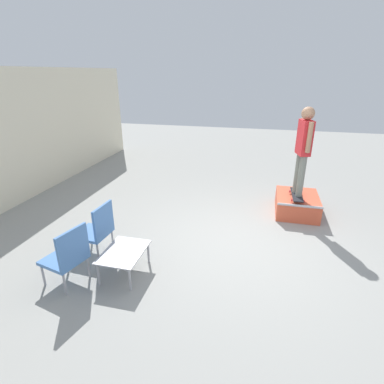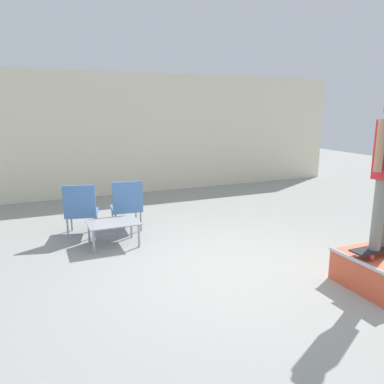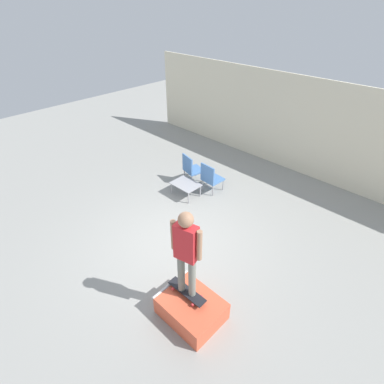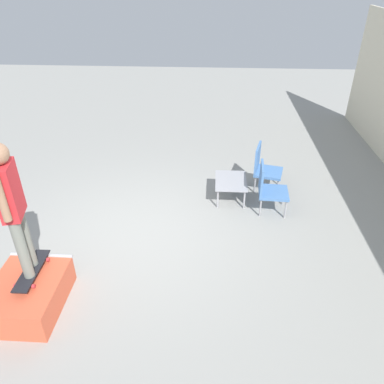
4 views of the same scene
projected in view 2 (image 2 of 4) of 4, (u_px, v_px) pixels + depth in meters
ground_plane at (231, 270)px, 5.08m from camera, size 24.00×24.00×0.00m
house_wall_back at (133, 134)px, 9.38m from camera, size 12.00×0.06×3.00m
skateboard_on_ramp at (379, 248)px, 4.55m from camera, size 0.80×0.27×0.07m
coffee_table at (113, 225)px, 5.94m from camera, size 0.80×0.59×0.39m
patio_chair_left at (81, 209)px, 6.34m from camera, size 0.63×0.63×0.92m
patio_chair_right at (127, 204)px, 6.64m from camera, size 0.55×0.55×0.92m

